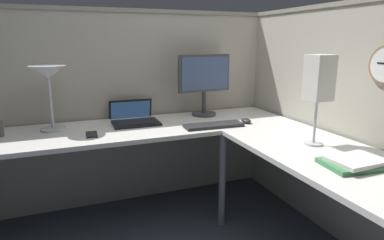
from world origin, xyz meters
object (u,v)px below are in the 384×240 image
(monitor, at_px, (204,80))
(laptop, at_px, (134,118))
(cell_phone, at_px, (92,134))
(book_stack, at_px, (354,163))
(keyboard, at_px, (214,125))
(desk_lamp_paper, at_px, (319,81))
(computer_mouse, at_px, (246,121))
(desk_lamp_dome, at_px, (48,78))

(monitor, relative_size, laptop, 1.29)
(cell_phone, xyz_separation_m, book_stack, (1.15, -1.06, 0.02))
(keyboard, bearing_deg, desk_lamp_paper, -55.06)
(keyboard, xyz_separation_m, computer_mouse, (0.28, 0.01, 0.01))
(monitor, xyz_separation_m, keyboard, (-0.09, -0.38, -0.28))
(computer_mouse, xyz_separation_m, book_stack, (0.04, -0.97, 0.00))
(computer_mouse, distance_m, cell_phone, 1.12)
(keyboard, bearing_deg, laptop, 145.61)
(keyboard, xyz_separation_m, cell_phone, (-0.84, 0.10, -0.01))
(desk_lamp_dome, distance_m, cell_phone, 0.49)
(cell_phone, bearing_deg, desk_lamp_paper, -27.49)
(laptop, bearing_deg, keyboard, -37.00)
(laptop, bearing_deg, desk_lamp_paper, -47.94)
(computer_mouse, relative_size, book_stack, 0.34)
(monitor, bearing_deg, cell_phone, -163.16)
(monitor, height_order, computer_mouse, monitor)
(laptop, height_order, computer_mouse, laptop)
(computer_mouse, relative_size, desk_lamp_dome, 0.23)
(keyboard, distance_m, cell_phone, 0.85)
(book_stack, relative_size, desk_lamp_paper, 0.57)
(laptop, xyz_separation_m, desk_lamp_paper, (0.88, -0.98, 0.36))
(monitor, distance_m, computer_mouse, 0.49)
(monitor, height_order, cell_phone, monitor)
(computer_mouse, bearing_deg, book_stack, -87.90)
(keyboard, bearing_deg, desk_lamp_dome, 165.78)
(desk_lamp_paper, bearing_deg, book_stack, -100.18)
(monitor, height_order, desk_lamp_dome, monitor)
(cell_phone, relative_size, book_stack, 0.48)
(computer_mouse, bearing_deg, desk_lamp_dome, 167.07)
(desk_lamp_paper, bearing_deg, keyboard, 122.33)
(desk_lamp_dome, bearing_deg, desk_lamp_paper, -32.41)
(cell_phone, bearing_deg, computer_mouse, -1.98)
(keyboard, bearing_deg, computer_mouse, 5.62)
(laptop, bearing_deg, computer_mouse, -25.00)
(monitor, xyz_separation_m, cell_phone, (-0.93, -0.28, -0.29))
(desk_lamp_dome, relative_size, cell_phone, 3.09)
(laptop, relative_size, desk_lamp_paper, 0.73)
(cell_phone, distance_m, book_stack, 1.56)
(cell_phone, relative_size, desk_lamp_paper, 0.27)
(monitor, bearing_deg, book_stack, -80.45)
(monitor, height_order, laptop, monitor)
(keyboard, bearing_deg, book_stack, -69.24)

